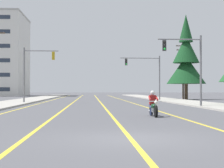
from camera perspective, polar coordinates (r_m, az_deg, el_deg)
ground_plane at (r=11.63m, az=3.18°, el=-8.29°), size 400.00×400.00×0.00m
lane_stripe_center at (r=56.50m, az=-2.10°, el=-2.41°), size 0.16×100.00×0.01m
lane_stripe_left at (r=56.52m, az=-5.40°, el=-2.41°), size 0.16×100.00×0.01m
lane_stripe_right at (r=56.69m, az=1.52°, el=-2.41°), size 0.16×100.00×0.01m
lane_stripe_far_left at (r=56.75m, az=-8.95°, el=-2.39°), size 0.16×100.00×0.01m
sidewalk_kerb_right at (r=52.70m, az=9.01°, el=-2.44°), size 4.40×110.00×0.14m
sidewalk_kerb_left at (r=52.20m, az=-12.92°, el=-2.44°), size 4.40×110.00×0.14m
motorcycle_with_rider at (r=21.29m, az=6.30°, el=-3.35°), size 0.70×2.19×1.46m
traffic_signal_near_right at (r=32.91m, az=11.61°, el=3.53°), size 3.83×0.37×6.20m
traffic_signal_near_left at (r=42.51m, az=-11.82°, el=2.54°), size 3.88×0.37×6.20m
traffic_signal_mid_right at (r=51.56m, az=5.51°, el=2.04°), size 5.55×0.58×6.20m
utility_pole_right_far at (r=61.11m, az=10.77°, el=2.26°), size 2.28×0.26×8.96m
conifer_tree_right_verge_far at (r=58.67m, az=11.21°, el=3.54°), size 5.97×5.97×13.14m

